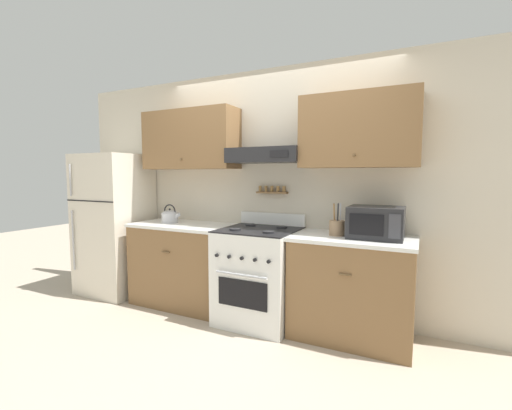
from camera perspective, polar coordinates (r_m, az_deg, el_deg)
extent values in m
plane|color=#B2A38E|center=(3.39, -1.65, -20.32)|extent=(16.00, 16.00, 0.00)
cube|color=beige|center=(3.66, 3.15, 2.31)|extent=(5.20, 0.08, 2.55)
cube|color=brown|center=(3.97, -10.87, 10.59)|extent=(1.13, 0.33, 0.65)
sphere|color=brown|center=(3.82, -12.42, 7.41)|extent=(0.02, 0.02, 0.02)
cube|color=brown|center=(3.23, 16.72, 11.75)|extent=(1.02, 0.33, 0.65)
sphere|color=brown|center=(3.04, 16.06, 7.96)|extent=(0.02, 0.02, 0.02)
cube|color=#232326|center=(3.46, 1.72, 8.26)|extent=(0.76, 0.37, 0.15)
cube|color=black|center=(3.20, 3.82, 8.51)|extent=(0.18, 0.01, 0.07)
cube|color=brown|center=(3.59, 2.66, 2.09)|extent=(0.34, 0.07, 0.02)
cylinder|color=olive|center=(3.65, 0.69, 2.77)|extent=(0.03, 0.03, 0.06)
cylinder|color=olive|center=(3.62, 1.67, 2.75)|extent=(0.03, 0.03, 0.06)
cylinder|color=olive|center=(3.59, 2.66, 2.72)|extent=(0.03, 0.03, 0.06)
cylinder|color=olive|center=(3.56, 3.66, 2.70)|extent=(0.03, 0.03, 0.06)
cylinder|color=olive|center=(3.54, 4.68, 2.68)|extent=(0.03, 0.03, 0.06)
cube|color=brown|center=(3.98, -11.74, -9.80)|extent=(1.13, 0.61, 0.88)
cube|color=white|center=(3.89, -11.86, -3.31)|extent=(1.15, 0.63, 0.03)
cylinder|color=brown|center=(3.69, -14.82, -7.58)|extent=(0.10, 0.01, 0.01)
cube|color=brown|center=(3.24, 15.66, -13.36)|extent=(1.02, 0.61, 0.88)
cube|color=white|center=(3.13, 15.86, -5.43)|extent=(1.05, 0.63, 0.03)
cylinder|color=brown|center=(2.88, 14.60, -11.19)|extent=(0.10, 0.01, 0.01)
cube|color=white|center=(3.45, 0.49, -11.71)|extent=(0.73, 0.69, 0.91)
cube|color=black|center=(3.18, -2.32, -14.59)|extent=(0.49, 0.01, 0.26)
cylinder|color=#ADAFB5|center=(3.10, -2.55, -11.55)|extent=(0.51, 0.02, 0.02)
cube|color=black|center=(3.34, 0.50, -4.12)|extent=(0.73, 0.69, 0.01)
cylinder|color=#232326|center=(3.28, -3.51, -4.07)|extent=(0.11, 0.11, 0.02)
cylinder|color=#232326|center=(3.12, 2.08, -4.52)|extent=(0.11, 0.11, 0.02)
cylinder|color=#232326|center=(3.56, -0.89, -3.32)|extent=(0.11, 0.11, 0.02)
cylinder|color=#232326|center=(3.42, 4.33, -3.68)|extent=(0.11, 0.11, 0.02)
cylinder|color=black|center=(3.20, -6.57, -8.33)|extent=(0.03, 0.02, 0.03)
cylinder|color=black|center=(3.14, -4.54, -8.60)|extent=(0.03, 0.02, 0.03)
cylinder|color=black|center=(3.07, -2.41, -8.87)|extent=(0.03, 0.02, 0.03)
cylinder|color=black|center=(3.02, -0.20, -9.14)|extent=(0.03, 0.02, 0.03)
cylinder|color=black|center=(2.96, 2.10, -9.41)|extent=(0.03, 0.02, 0.03)
cube|color=white|center=(3.63, 2.70, -2.31)|extent=(0.73, 0.04, 0.12)
cube|color=beige|center=(4.57, -22.53, -2.91)|extent=(0.76, 0.67, 1.69)
cube|color=black|center=(4.32, -26.04, 0.59)|extent=(0.76, 0.01, 0.01)
cylinder|color=#ADAFB5|center=(4.54, -28.55, 3.68)|extent=(0.02, 0.02, 0.37)
cylinder|color=#ADAFB5|center=(4.60, -28.17, -5.21)|extent=(0.02, 0.02, 0.71)
cylinder|color=#B7B7BC|center=(4.02, -14.16, -2.07)|extent=(0.19, 0.19, 0.11)
ellipsoid|color=#B7B7BC|center=(4.01, -14.17, -1.30)|extent=(0.17, 0.17, 0.06)
sphere|color=black|center=(4.01, -14.19, -0.71)|extent=(0.02, 0.02, 0.02)
cylinder|color=#B7B7BC|center=(3.96, -13.18, -1.91)|extent=(0.12, 0.04, 0.10)
torus|color=black|center=(4.01, -14.18, -1.03)|extent=(0.16, 0.01, 0.16)
cube|color=#232326|center=(3.11, 19.36, -2.75)|extent=(0.45, 0.35, 0.27)
cube|color=black|center=(2.94, 17.89, -3.15)|extent=(0.27, 0.01, 0.17)
cube|color=#38383D|center=(2.92, 22.11, -3.34)|extent=(0.09, 0.01, 0.20)
cylinder|color=#8E7051|center=(3.15, 13.31, -3.75)|extent=(0.14, 0.14, 0.13)
cylinder|color=olive|center=(3.13, 12.90, -1.17)|extent=(0.01, 0.05, 0.16)
cylinder|color=#28282B|center=(3.14, 13.49, -1.18)|extent=(0.01, 0.04, 0.16)
cylinder|color=#B2B2B7|center=(3.14, 13.89, -1.18)|extent=(0.01, 0.03, 0.16)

